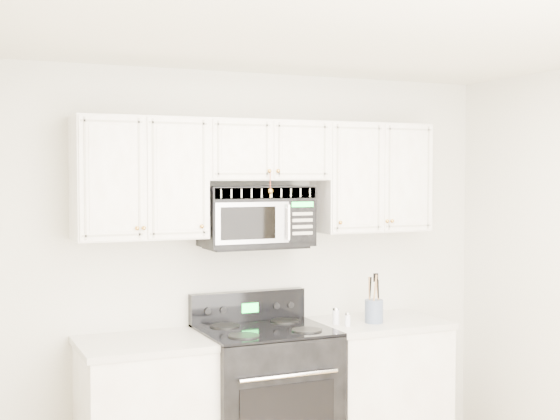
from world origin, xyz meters
TOP-DOWN VIEW (x-y plane):
  - room at (0.00, 0.00)m, footprint 3.51×3.51m
  - base_cabinet_left at (-0.80, 1.44)m, footprint 0.86×0.65m
  - base_cabinet_right at (0.80, 1.44)m, footprint 0.86×0.65m
  - range at (-0.06, 1.41)m, footprint 0.81×0.73m
  - upper_cabinets at (-0.00, 1.58)m, footprint 2.44×0.37m
  - microwave at (-0.05, 1.57)m, footprint 0.71×0.40m
  - utensil_crock at (0.72, 1.36)m, footprint 0.12×0.12m
  - shaker_salt at (0.50, 1.32)m, footprint 0.04×0.04m
  - shaker_pepper at (0.46, 1.42)m, footprint 0.05×0.05m

SIDE VIEW (x-z plane):
  - base_cabinet_left at x=-0.80m, z-range -0.03..0.89m
  - base_cabinet_right at x=0.80m, z-range -0.03..0.89m
  - range at x=-0.06m, z-range -0.08..1.05m
  - shaker_salt at x=0.50m, z-range 0.92..1.01m
  - shaker_pepper at x=0.46m, z-range 0.92..1.03m
  - utensil_crock at x=0.72m, z-range 0.84..1.17m
  - room at x=0.00m, z-range 0.00..2.60m
  - microwave at x=-0.05m, z-range 1.45..1.84m
  - upper_cabinets at x=0.00m, z-range 1.56..2.31m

